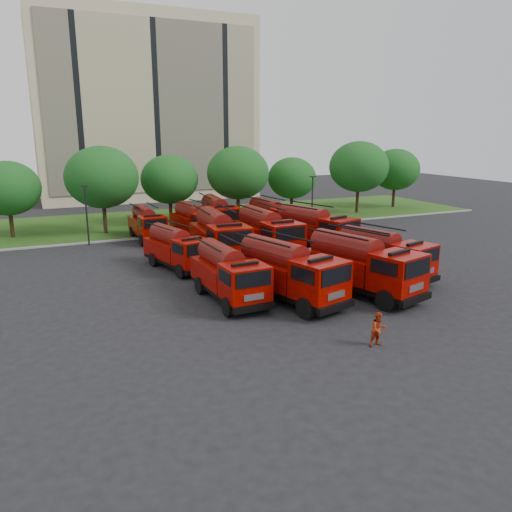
{
  "coord_description": "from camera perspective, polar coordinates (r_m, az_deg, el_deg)",
  "views": [
    {
      "loc": [
        -14.03,
        -26.7,
        9.46
      ],
      "look_at": [
        -1.47,
        1.24,
        1.8
      ],
      "focal_mm": 35.0,
      "sensor_mm": 36.0,
      "label": 1
    }
  ],
  "objects": [
    {
      "name": "lamp_post_1",
      "position": [
        51.46,
        6.45,
        6.62
      ],
      "size": [
        0.6,
        0.25,
        5.11
      ],
      "color": "black",
      "rests_on": "ground"
    },
    {
      "name": "lamp_post_0",
      "position": [
        44.57,
        -18.81,
        4.82
      ],
      "size": [
        0.6,
        0.25,
        5.11
      ],
      "color": "black",
      "rests_on": "ground"
    },
    {
      "name": "fire_truck_11",
      "position": [
        47.98,
        1.77,
        4.55
      ],
      "size": [
        3.15,
        7.03,
        3.09
      ],
      "rotation": [
        0.0,
        0.0,
        0.12
      ],
      "color": "black",
      "rests_on": "ground"
    },
    {
      "name": "fire_truck_0",
      "position": [
        28.57,
        -3.19,
        -2.03
      ],
      "size": [
        2.71,
        6.9,
        3.1
      ],
      "rotation": [
        0.0,
        0.0,
        0.04
      ],
      "color": "black",
      "rests_on": "ground"
    },
    {
      "name": "fire_truck_7",
      "position": [
        41.07,
        6.63,
        3.12
      ],
      "size": [
        4.69,
        8.05,
        3.47
      ],
      "rotation": [
        0.0,
        0.0,
        0.29
      ],
      "color": "black",
      "rests_on": "ground"
    },
    {
      "name": "tree_5",
      "position": [
        57.24,
        4.13,
        8.88
      ],
      "size": [
        5.46,
        5.46,
        6.68
      ],
      "color": "#382314",
      "rests_on": "ground"
    },
    {
      "name": "fire_truck_4",
      "position": [
        35.5,
        -9.06,
        0.86
      ],
      "size": [
        3.65,
        6.76,
        2.92
      ],
      "rotation": [
        0.0,
        0.0,
        0.24
      ],
      "color": "black",
      "rests_on": "ground"
    },
    {
      "name": "firefighter_0",
      "position": [
        30.3,
        12.97,
        -4.53
      ],
      "size": [
        0.73,
        0.54,
        1.98
      ],
      "primitive_type": "imported",
      "rotation": [
        0.0,
        0.0,
        -0.02
      ],
      "color": "black",
      "rests_on": "ground"
    },
    {
      "name": "fire_truck_3",
      "position": [
        33.86,
        14.25,
        0.16
      ],
      "size": [
        4.23,
        7.33,
        3.16
      ],
      "rotation": [
        0.0,
        0.0,
        0.28
      ],
      "color": "black",
      "rests_on": "ground"
    },
    {
      "name": "tree_6",
      "position": [
        60.12,
        11.68,
        9.97
      ],
      "size": [
        6.89,
        6.89,
        8.42
      ],
      "color": "#382314",
      "rests_on": "ground"
    },
    {
      "name": "fire_truck_1",
      "position": [
        28.36,
        3.64,
        -1.82
      ],
      "size": [
        4.42,
        7.93,
        3.42
      ],
      "rotation": [
        0.0,
        0.0,
        0.26
      ],
      "color": "black",
      "rests_on": "ground"
    },
    {
      "name": "firefighter_5",
      "position": [
        42.58,
        9.43,
        1.01
      ],
      "size": [
        1.73,
        1.02,
        1.75
      ],
      "primitive_type": "imported",
      "rotation": [
        0.0,
        0.0,
        3.35
      ],
      "color": "#AA280D",
      "rests_on": "ground"
    },
    {
      "name": "tree_7",
      "position": [
        66.02,
        15.64,
        9.5
      ],
      "size": [
        6.05,
        6.05,
        7.39
      ],
      "color": "#382314",
      "rests_on": "ground"
    },
    {
      "name": "tree_2",
      "position": [
        48.75,
        -17.21,
        8.59
      ],
      "size": [
        6.72,
        6.72,
        8.22
      ],
      "color": "#382314",
      "rests_on": "ground"
    },
    {
      "name": "ground",
      "position": [
        31.61,
        3.36,
        -3.4
      ],
      "size": [
        140.0,
        140.0,
        0.0
      ],
      "primitive_type": "plane",
      "color": "black",
      "rests_on": "ground"
    },
    {
      "name": "curb",
      "position": [
        47.69,
        -6.62,
        2.59
      ],
      "size": [
        70.0,
        0.3,
        0.14
      ],
      "primitive_type": "cube",
      "color": "gray",
      "rests_on": "ground"
    },
    {
      "name": "fire_truck_9",
      "position": [
        45.33,
        -6.89,
        3.92
      ],
      "size": [
        3.29,
        7.13,
        3.13
      ],
      "rotation": [
        0.0,
        0.0,
        0.14
      ],
      "color": "black",
      "rests_on": "ground"
    },
    {
      "name": "fire_truck_8",
      "position": [
        45.67,
        -12.36,
        3.62
      ],
      "size": [
        2.48,
        6.42,
        2.89
      ],
      "rotation": [
        0.0,
        0.0,
        0.03
      ],
      "color": "black",
      "rests_on": "ground"
    },
    {
      "name": "tree_1",
      "position": [
        49.98,
        -26.55,
        6.94
      ],
      "size": [
        5.71,
        5.71,
        6.98
      ],
      "color": "#382314",
      "rests_on": "ground"
    },
    {
      "name": "firefighter_1",
      "position": [
        23.68,
        13.71,
        -9.93
      ],
      "size": [
        0.79,
        0.43,
        1.61
      ],
      "primitive_type": "imported",
      "rotation": [
        0.0,
        0.0,
        -0.01
      ],
      "color": "#AA280D",
      "rests_on": "ground"
    },
    {
      "name": "apartment_building",
      "position": [
        76.4,
        -12.57,
        16.0
      ],
      "size": [
        30.0,
        14.18,
        25.0
      ],
      "color": "beige",
      "rests_on": "ground"
    },
    {
      "name": "fire_truck_10",
      "position": [
        47.06,
        -4.38,
        4.58
      ],
      "size": [
        3.41,
        7.9,
        3.49
      ],
      "rotation": [
        0.0,
        0.0,
        -0.1
      ],
      "color": "black",
      "rests_on": "ground"
    },
    {
      "name": "fire_truck_6",
      "position": [
        38.87,
        1.21,
        2.67
      ],
      "size": [
        3.05,
        7.93,
        3.58
      ],
      "rotation": [
        0.0,
        0.0,
        0.02
      ],
      "color": "black",
      "rests_on": "ground"
    },
    {
      "name": "tree_4",
      "position": [
        53.29,
        -2.07,
        9.47
      ],
      "size": [
        6.55,
        6.55,
        8.01
      ],
      "color": "#382314",
      "rests_on": "ground"
    },
    {
      "name": "firefighter_2",
      "position": [
        35.74,
        15.9,
        -1.86
      ],
      "size": [
        0.74,
        1.13,
        1.8
      ],
      "primitive_type": "imported",
      "rotation": [
        0.0,
        0.0,
        1.43
      ],
      "color": "#AA280D",
      "rests_on": "ground"
    },
    {
      "name": "tree_3",
      "position": [
        52.56,
        -9.86,
        8.62
      ],
      "size": [
        5.88,
        5.88,
        7.19
      ],
      "color": "#382314",
      "rests_on": "ground"
    },
    {
      "name": "fire_truck_2",
      "position": [
        30.17,
        11.91,
        -1.05
      ],
      "size": [
        4.58,
        8.12,
        3.51
      ],
      "rotation": [
        0.0,
        0.0,
        0.27
      ],
      "color": "black",
      "rests_on": "ground"
    },
    {
      "name": "fire_truck_5",
      "position": [
        37.48,
        -4.25,
        2.26
      ],
      "size": [
        3.35,
        8.17,
        3.64
      ],
      "rotation": [
        0.0,
        0.0,
        -0.07
      ],
      "color": "black",
      "rests_on": "ground"
    },
    {
      "name": "lawn",
      "position": [
        55.34,
        -9.18,
        4.08
      ],
      "size": [
        70.0,
        16.0,
        0.12
      ],
      "primitive_type": "cube",
      "color": "#224913",
      "rests_on": "ground"
    },
    {
      "name": "firefighter_4",
      "position": [
        30.36,
        -5.29,
        -4.18
      ],
      "size": [
        0.96,
        0.81,
        1.66
      ],
      "primitive_type": "imported",
      "rotation": [
        0.0,
        0.0,
        2.73
      ],
      "color": "black",
      "rests_on": "ground"
    },
    {
      "name": "firefighter_3",
      "position": [
        36.53,
        15.23,
        -1.48
      ],
      "size": [
        1.17,
        0.73,
        1.69
      ],
      "primitive_type": "imported",
      "rotation": [
        0.0,
        0.0,
        3.3
      ],
      "color": "black",
      "rests_on": "ground"
    }
  ]
}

